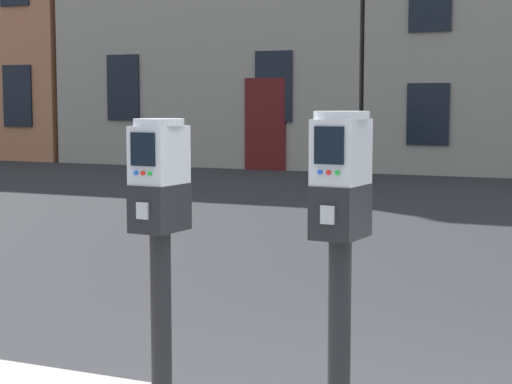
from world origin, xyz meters
TOP-DOWN VIEW (x-y plane):
  - parking_meter_near_kerb at (-0.55, -0.31)m, footprint 0.23×0.26m
  - parking_meter_twin_adjacent at (0.26, -0.31)m, footprint 0.23×0.26m

SIDE VIEW (x-z plane):
  - parking_meter_near_kerb at x=-0.55m, z-range 0.40..1.74m
  - parking_meter_twin_adjacent at x=0.26m, z-range 0.40..1.79m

